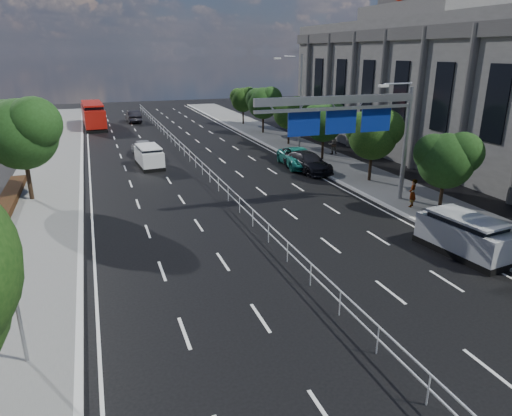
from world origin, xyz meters
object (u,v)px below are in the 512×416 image
white_minivan (149,157)px  parked_car_dark (308,162)px  near_car_dark (133,116)px  pedestrian_a (412,193)px  overhead_gantry (353,116)px  red_bus (93,114)px  parked_car_teal (299,158)px  silver_minivan (465,235)px  pedestrian_b (333,144)px  near_car_silver (143,147)px

white_minivan → parked_car_dark: 13.24m
white_minivan → near_car_dark: 27.05m
white_minivan → pedestrian_a: pedestrian_a is taller
overhead_gantry → pedestrian_a: (3.47, -1.72, -4.59)m
red_bus → parked_car_teal: red_bus is taller
near_car_dark → parked_car_dark: near_car_dark is taller
silver_minivan → pedestrian_b: size_ratio=2.58×
pedestrian_b → near_car_dark: bearing=-60.5°
silver_minivan → parked_car_dark: (0.00, 17.00, -0.17)m
pedestrian_a → parked_car_teal: bearing=-121.4°
silver_minivan → pedestrian_b: 22.07m
red_bus → near_car_silver: size_ratio=2.38×
overhead_gantry → white_minivan: 18.64m
near_car_silver → pedestrian_b: 17.73m
red_bus → overhead_gantry: bearing=-72.3°
red_bus → silver_minivan: red_bus is taller
red_bus → pedestrian_b: bearing=-53.5°
white_minivan → red_bus: 24.55m
pedestrian_a → pedestrian_b: 15.48m
silver_minivan → pedestrian_a: bearing=66.5°
near_car_dark → parked_car_teal: near_car_dark is taller
near_car_silver → pedestrian_a: 25.46m
red_bus → silver_minivan: size_ratio=2.20×
white_minivan → parked_car_dark: size_ratio=0.81×
silver_minivan → pedestrian_b: bearing=70.8°
white_minivan → silver_minivan: bearing=-66.7°
overhead_gantry → silver_minivan: size_ratio=2.15×
overhead_gantry → near_car_silver: overhead_gantry is taller
near_car_dark → overhead_gantry: bearing=100.1°
near_car_silver → near_car_dark: (1.24, 22.09, 0.05)m
near_car_dark → pedestrian_a: bearing=104.0°
parked_car_teal → parked_car_dark: 1.64m
pedestrian_b → overhead_gantry: bearing=66.0°
white_minivan → pedestrian_b: size_ratio=2.29×
silver_minivan → overhead_gantry: bearing=94.2°
silver_minivan → parked_car_teal: silver_minivan is taller
white_minivan → red_bus: red_bus is taller
near_car_dark → silver_minivan: bearing=99.9°
white_minivan → red_bus: bearing=95.0°
white_minivan → pedestrian_b: bearing=-8.6°
white_minivan → overhead_gantry: bearing=-59.3°
silver_minivan → parked_car_teal: bearing=83.3°
white_minivan → silver_minivan: silver_minivan is taller
overhead_gantry → near_car_dark: bearing=102.2°
parked_car_teal → overhead_gantry: bearing=-92.9°
near_car_dark → pedestrian_a: (12.50, -43.52, 0.21)m
near_car_dark → parked_car_teal: (10.60, -31.22, -0.04)m
overhead_gantry → pedestrian_b: (6.32, 13.49, -4.54)m
white_minivan → parked_car_teal: (11.88, -4.20, -0.12)m
near_car_dark → parked_car_dark: size_ratio=0.93×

